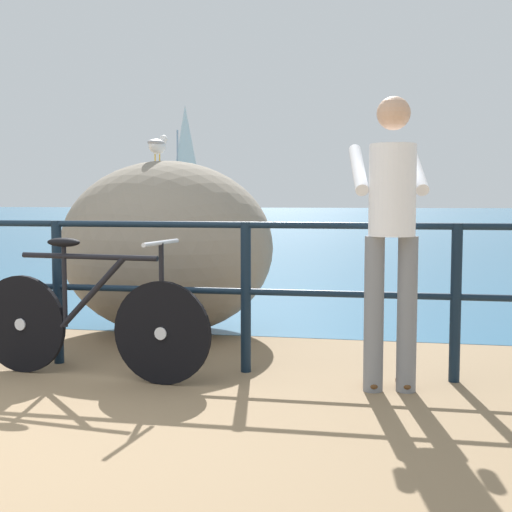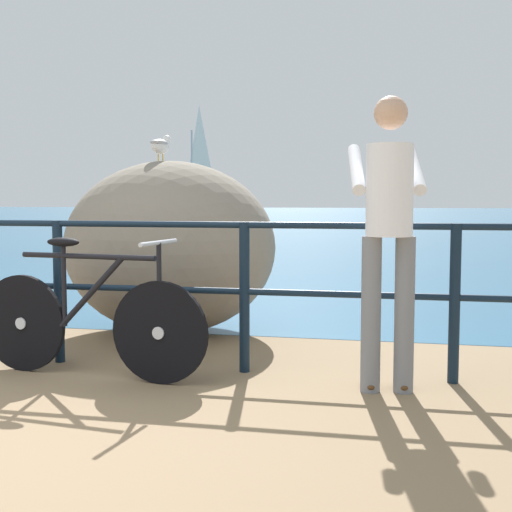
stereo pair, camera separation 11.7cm
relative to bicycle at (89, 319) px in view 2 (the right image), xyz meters
name	(u,v)px [view 2 (the right image)]	position (x,y,z in m)	size (l,w,h in m)	color
ground_plane	(329,237)	(-0.40, 18.48, -0.44)	(120.00, 120.00, 0.10)	#846B4C
sea_surface	(371,215)	(-0.40, 46.56, -0.39)	(120.00, 90.00, 0.01)	#285B7F
promenade_railing	(58,274)	(-0.40, 0.35, 0.25)	(8.28, 0.07, 1.02)	black
bicycle	(89,319)	(0.00, 0.00, 0.00)	(1.69, 0.48, 0.92)	black
person_at_railing	(389,229)	(1.92, 0.07, 0.60)	(0.51, 0.66, 1.78)	slate
breakwater_boulder_main	(170,247)	(0.01, 1.58, 0.36)	(1.85, 1.63, 1.50)	gray
seagull	(161,145)	(-0.07, 1.61, 1.25)	(0.15, 0.34, 0.23)	gold
sailboat	(195,208)	(-9.17, 32.02, 0.32)	(4.22, 3.80, 6.16)	white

